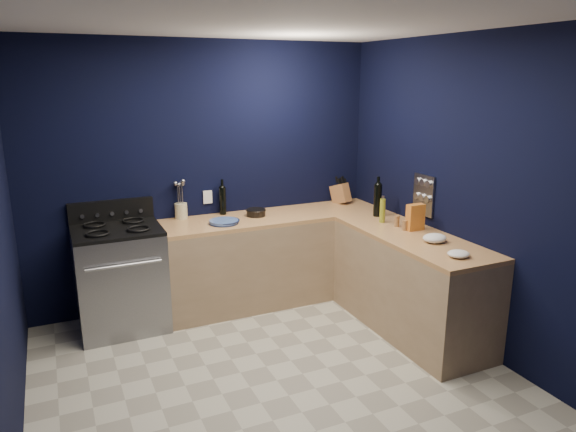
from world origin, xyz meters
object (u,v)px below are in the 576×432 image
utensil_crock (181,211)px  knife_block (341,194)px  gas_range (121,280)px  plate_stack (224,222)px  crouton_bag (415,217)px

utensil_crock → knife_block: 1.75m
utensil_crock → knife_block: knife_block is taller
gas_range → plate_stack: (0.97, -0.08, 0.46)m
knife_block → crouton_bag: crouton_bag is taller
knife_block → crouton_bag: bearing=-106.1°
plate_stack → knife_block: (1.43, 0.28, 0.09)m
gas_range → knife_block: size_ratio=4.45×
utensil_crock → knife_block: size_ratio=0.74×
plate_stack → knife_block: size_ratio=1.33×
utensil_crock → knife_block: (1.75, -0.07, 0.03)m
plate_stack → utensil_crock: bearing=132.5°
plate_stack → knife_block: bearing=11.0°
plate_stack → crouton_bag: size_ratio=1.15×
plate_stack → knife_block: 1.46m
plate_stack → crouton_bag: crouton_bag is taller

